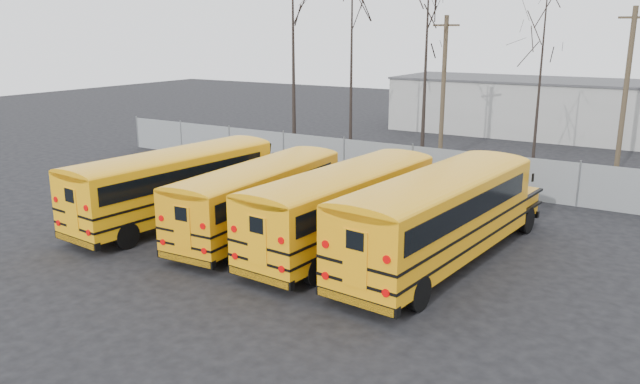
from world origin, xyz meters
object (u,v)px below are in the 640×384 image
Objects in this scene: utility_pole_right at (626,90)px; utility_pole_left at (443,88)px; bus_a at (178,179)px; bus_d at (442,210)px; bus_c at (347,201)px; bus_b at (262,192)px.

utility_pole_left is at bearing 171.14° from utility_pole_right.
bus_a is 10.99m from bus_d.
bus_a is at bearing -146.64° from utility_pole_right.
utility_pole_right reaches higher than bus_c.
utility_pole_left reaches higher than bus_b.
bus_a is at bearing -176.16° from bus_b.
bus_b is 0.94× the size of bus_c.
utility_pole_left is at bearing 116.50° from bus_d.
bus_c is 1.23× the size of utility_pole_right.
utility_pole_right is (14.17, 19.34, 2.80)m from bus_a.
bus_b is (3.94, 0.42, -0.11)m from bus_a.
bus_d is at bearing 2.21° from bus_b.
utility_pole_right is at bearing 85.48° from bus_d.
utility_pole_right reaches higher than bus_b.
utility_pole_right is at bearing 59.37° from bus_b.
utility_pole_left is 9.75m from utility_pole_right.
bus_c is 3.47m from bus_d.
bus_c is (7.49, 0.71, -0.01)m from bus_a.
bus_a reaches higher than bus_b.
bus_b is at bearing -138.81° from utility_pole_right.
utility_pole_left reaches higher than bus_d.
bus_a is 18.18m from utility_pole_left.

